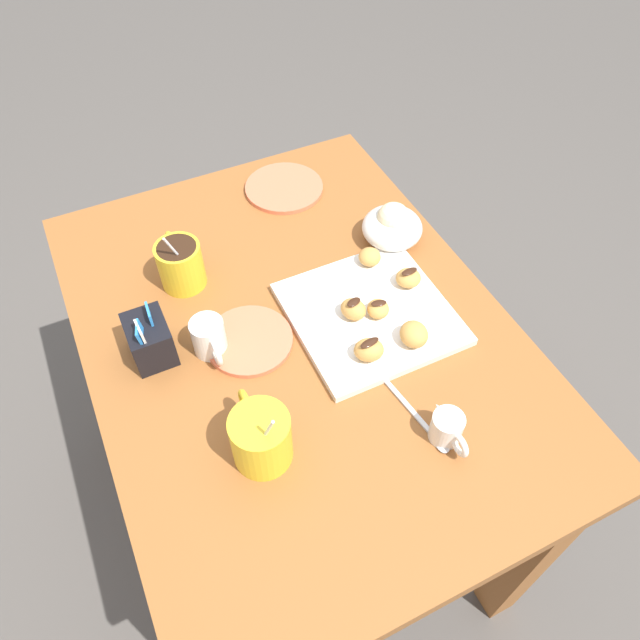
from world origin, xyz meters
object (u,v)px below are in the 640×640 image
(ice_cream_bowl, at_px, (392,226))
(saucer_coral_left, at_px, (284,188))
(beignet_1, at_px, (369,350))
(beignet_3, at_px, (378,309))
(dining_table, at_px, (299,374))
(beignet_0, at_px, (370,257))
(cream_pitcher_white, at_px, (209,336))
(coffee_mug_yellow_right, at_px, (180,263))
(beignet_5, at_px, (414,334))
(saucer_coral_right, at_px, (249,340))
(beignet_4, at_px, (353,309))
(sugar_caddy, at_px, (150,339))
(chocolate_sauce_pitcher, at_px, (447,427))
(beignet_2, at_px, (408,277))
(pastry_plate_square, at_px, (370,314))
(coffee_mug_yellow_left, at_px, (260,436))

(ice_cream_bowl, relative_size, saucer_coral_left, 0.70)
(beignet_1, xyz_separation_m, beignet_3, (0.08, -0.06, -0.00))
(dining_table, height_order, beignet_0, beignet_0)
(dining_table, distance_m, beignet_0, 0.28)
(beignet_1, bearing_deg, beignet_3, -38.53)
(dining_table, bearing_deg, cream_pitcher_white, 81.01)
(coffee_mug_yellow_right, relative_size, beignet_5, 2.62)
(coffee_mug_yellow_right, relative_size, saucer_coral_right, 0.91)
(beignet_5, bearing_deg, beignet_4, 35.19)
(dining_table, xyz_separation_m, beignet_5, (-0.12, -0.17, 0.18))
(sugar_caddy, xyz_separation_m, chocolate_sauce_pitcher, (-0.36, -0.38, -0.01))
(sugar_caddy, distance_m, beignet_2, 0.49)
(beignet_1, bearing_deg, cream_pitcher_white, 59.01)
(dining_table, height_order, pastry_plate_square, pastry_plate_square)
(dining_table, distance_m, saucer_coral_left, 0.44)
(beignet_4, bearing_deg, beignet_5, -144.81)
(pastry_plate_square, distance_m, saucer_coral_right, 0.23)
(ice_cream_bowl, bearing_deg, beignet_0, 123.01)
(cream_pitcher_white, height_order, beignet_2, cream_pitcher_white)
(chocolate_sauce_pitcher, height_order, beignet_3, chocolate_sauce_pitcher)
(beignet_3, bearing_deg, saucer_coral_left, 0.66)
(coffee_mug_yellow_right, relative_size, chocolate_sauce_pitcher, 1.58)
(chocolate_sauce_pitcher, relative_size, saucer_coral_right, 0.58)
(pastry_plate_square, relative_size, sugar_caddy, 2.69)
(saucer_coral_right, distance_m, beignet_5, 0.30)
(pastry_plate_square, height_order, coffee_mug_yellow_right, coffee_mug_yellow_right)
(beignet_3, bearing_deg, beignet_1, 141.47)
(saucer_coral_right, xyz_separation_m, beignet_0, (0.07, -0.29, 0.03))
(chocolate_sauce_pitcher, bearing_deg, ice_cream_bowl, -19.05)
(coffee_mug_yellow_right, xyz_separation_m, saucer_coral_right, (-0.20, -0.06, -0.05))
(beignet_0, bearing_deg, chocolate_sauce_pitcher, 169.65)
(saucer_coral_left, height_order, saucer_coral_right, same)
(chocolate_sauce_pitcher, bearing_deg, pastry_plate_square, -2.44)
(coffee_mug_yellow_right, bearing_deg, pastry_plate_square, -129.61)
(chocolate_sauce_pitcher, height_order, saucer_coral_left, chocolate_sauce_pitcher)
(coffee_mug_yellow_right, distance_m, beignet_1, 0.40)
(sugar_caddy, relative_size, beignet_5, 1.91)
(coffee_mug_yellow_right, relative_size, beignet_4, 2.94)
(beignet_4, xyz_separation_m, beignet_5, (-0.10, -0.07, 0.00))
(ice_cream_bowl, xyz_separation_m, beignet_3, (-0.18, 0.13, -0.01))
(coffee_mug_yellow_left, distance_m, sugar_caddy, 0.28)
(sugar_caddy, xyz_separation_m, ice_cream_bowl, (0.07, -0.53, -0.00))
(saucer_coral_left, relative_size, beignet_4, 3.59)
(pastry_plate_square, height_order, coffee_mug_yellow_left, coffee_mug_yellow_left)
(beignet_0, bearing_deg, dining_table, 112.90)
(sugar_caddy, height_order, beignet_0, sugar_caddy)
(beignet_2, relative_size, beignet_4, 0.99)
(coffee_mug_yellow_left, bearing_deg, beignet_1, -70.32)
(dining_table, relative_size, coffee_mug_yellow_right, 7.09)
(pastry_plate_square, height_order, saucer_coral_left, pastry_plate_square)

